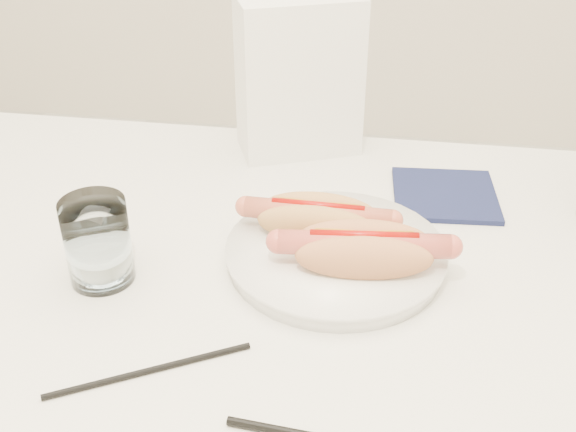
# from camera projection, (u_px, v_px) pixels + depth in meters

# --- Properties ---
(table) EXTENTS (1.20, 0.80, 0.75)m
(table) POSITION_uv_depth(u_px,v_px,m) (274.00, 341.00, 0.77)
(table) COLOR silver
(table) RESTS_ON ground
(plate) EXTENTS (0.26, 0.26, 0.02)m
(plate) POSITION_uv_depth(u_px,v_px,m) (335.00, 257.00, 0.79)
(plate) COLOR white
(plate) RESTS_ON table
(hotdog_left) EXTENTS (0.17, 0.07, 0.05)m
(hotdog_left) POSITION_uv_depth(u_px,v_px,m) (318.00, 219.00, 0.79)
(hotdog_left) COLOR tan
(hotdog_left) RESTS_ON plate
(hotdog_right) EXTENTS (0.18, 0.08, 0.05)m
(hotdog_right) POSITION_uv_depth(u_px,v_px,m) (363.00, 250.00, 0.74)
(hotdog_right) COLOR #C87E4E
(hotdog_right) RESTS_ON plate
(water_glass) EXTENTS (0.07, 0.07, 0.10)m
(water_glass) POSITION_uv_depth(u_px,v_px,m) (98.00, 241.00, 0.74)
(water_glass) COLOR white
(water_glass) RESTS_ON table
(chopstick_near) EXTENTS (0.17, 0.10, 0.01)m
(chopstick_near) POSITION_uv_depth(u_px,v_px,m) (150.00, 370.00, 0.64)
(chopstick_near) COLOR black
(chopstick_near) RESTS_ON table
(napkin_box) EXTENTS (0.19, 0.15, 0.22)m
(napkin_box) POSITION_uv_depth(u_px,v_px,m) (299.00, 76.00, 0.98)
(napkin_box) COLOR white
(napkin_box) RESTS_ON table
(navy_napkin) EXTENTS (0.14, 0.14, 0.01)m
(navy_napkin) POSITION_uv_depth(u_px,v_px,m) (445.00, 195.00, 0.91)
(navy_napkin) COLOR #12183B
(navy_napkin) RESTS_ON table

